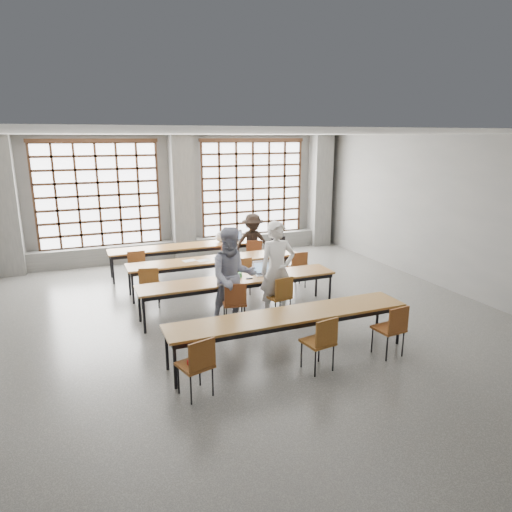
{
  "coord_description": "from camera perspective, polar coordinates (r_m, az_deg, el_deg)",
  "views": [
    {
      "loc": [
        -2.93,
        -7.65,
        3.45
      ],
      "look_at": [
        0.33,
        0.4,
        1.17
      ],
      "focal_mm": 32.0,
      "sensor_mm": 36.0,
      "label": 1
    }
  ],
  "objects": [
    {
      "name": "chair_near_left",
      "position": [
        6.31,
        -7.29,
        -12.93
      ],
      "size": [
        0.52,
        0.52,
        0.88
      ],
      "color": "#672F14",
      "rests_on": "floor"
    },
    {
      "name": "wall_right",
      "position": [
        11.15,
        23.78,
        4.69
      ],
      "size": [
        0.0,
        11.0,
        11.0
      ],
      "primitive_type": "plane",
      "rotation": [
        1.57,
        0.0,
        -1.57
      ],
      "color": "#5E5E5C",
      "rests_on": "floor"
    },
    {
      "name": "paper_sheet_b",
      "position": [
        10.4,
        -6.58,
        -0.54
      ],
      "size": [
        0.34,
        0.27,
        0.0
      ],
      "primitive_type": "cube",
      "rotation": [
        0.0,
        0.0,
        0.22
      ],
      "color": "silver",
      "rests_on": "desk_row_b"
    },
    {
      "name": "desk_row_d",
      "position": [
        7.32,
        4.27,
        -7.69
      ],
      "size": [
        4.0,
        0.7,
        0.73
      ],
      "color": "brown",
      "rests_on": "floor"
    },
    {
      "name": "chair_back_left",
      "position": [
        11.11,
        -14.71,
        -0.99
      ],
      "size": [
        0.44,
        0.45,
        0.88
      ],
      "color": "brown",
      "rests_on": "floor"
    },
    {
      "name": "chair_near_mid",
      "position": [
        6.96,
        8.16,
        -10.19
      ],
      "size": [
        0.48,
        0.48,
        0.88
      ],
      "color": "brown",
      "rests_on": "floor"
    },
    {
      "name": "column_right",
      "position": [
        14.96,
        7.99,
        8.05
      ],
      "size": [
        0.6,
        0.55,
        3.5
      ],
      "primitive_type": "cube",
      "color": "#595956",
      "rests_on": "floor"
    },
    {
      "name": "laptop_back",
      "position": [
        12.37,
        -2.5,
        2.28
      ],
      "size": [
        0.39,
        0.35,
        0.26
      ],
      "color": "#B2B1B6",
      "rests_on": "desk_row_a"
    },
    {
      "name": "chair_front_left",
      "position": [
        8.45,
        -2.68,
        -5.48
      ],
      "size": [
        0.49,
        0.5,
        0.88
      ],
      "color": "brown",
      "rests_on": "floor"
    },
    {
      "name": "student_female",
      "position": [
        8.44,
        -2.9,
        -2.66
      ],
      "size": [
        0.99,
        0.82,
        1.87
      ],
      "primitive_type": "imported",
      "rotation": [
        0.0,
        0.0,
        -0.13
      ],
      "color": "#19204D",
      "rests_on": "floor"
    },
    {
      "name": "ceiling",
      "position": [
        8.19,
        -1.11,
        15.06
      ],
      "size": [
        11.0,
        11.0,
        0.0
      ],
      "primitive_type": "plane",
      "rotation": [
        3.14,
        0.0,
        0.0
      ],
      "color": "silver",
      "rests_on": "floor"
    },
    {
      "name": "column_left",
      "position": [
        13.08,
        -28.86,
        5.42
      ],
      "size": [
        0.6,
        0.55,
        3.5
      ],
      "primitive_type": "cube",
      "color": "#595956",
      "rests_on": "floor"
    },
    {
      "name": "phone",
      "position": [
        9.01,
        -0.84,
        -2.81
      ],
      "size": [
        0.14,
        0.09,
        0.01
      ],
      "primitive_type": "cube",
      "rotation": [
        0.0,
        0.0,
        -0.27
      ],
      "color": "black",
      "rests_on": "desk_row_c"
    },
    {
      "name": "chair_mid_right",
      "position": [
        10.67,
        5.2,
        -1.2
      ],
      "size": [
        0.45,
        0.45,
        0.88
      ],
      "color": "brown",
      "rests_on": "floor"
    },
    {
      "name": "mouse",
      "position": [
        9.37,
        3.38,
        -2.07
      ],
      "size": [
        0.1,
        0.08,
        0.04
      ],
      "primitive_type": "ellipsoid",
      "rotation": [
        0.0,
        0.0,
        -0.12
      ],
      "color": "silver",
      "rests_on": "desk_row_c"
    },
    {
      "name": "chair_mid_centre",
      "position": [
        10.13,
        -1.84,
        -2.01
      ],
      "size": [
        0.43,
        0.44,
        0.88
      ],
      "color": "brown",
      "rests_on": "floor"
    },
    {
      "name": "paper_sheet_a",
      "position": [
        10.42,
        -8.32,
        -0.57
      ],
      "size": [
        0.34,
        0.27,
        0.0
      ],
      "primitive_type": "cube",
      "rotation": [
        0.0,
        0.0,
        0.22
      ],
      "color": "silver",
      "rests_on": "desk_row_b"
    },
    {
      "name": "wall_front",
      "position": [
        4.01,
        29.17,
        -12.36
      ],
      "size": [
        10.0,
        0.0,
        10.0
      ],
      "primitive_type": "plane",
      "rotation": [
        -1.57,
        0.0,
        0.0
      ],
      "color": "#5E5E5C",
      "rests_on": "floor"
    },
    {
      "name": "student_back",
      "position": [
        11.9,
        -0.41,
        1.66
      ],
      "size": [
        1.03,
        0.65,
        1.53
      ],
      "primitive_type": "imported",
      "rotation": [
        0.0,
        0.0,
        -0.09
      ],
      "color": "black",
      "rests_on": "floor"
    },
    {
      "name": "sill_ledge",
      "position": [
        13.66,
        -9.03,
        0.98
      ],
      "size": [
        9.8,
        0.35,
        0.5
      ],
      "primitive_type": "cube",
      "color": "#595956",
      "rests_on": "floor"
    },
    {
      "name": "wall_back",
      "position": [
        13.58,
        -9.48,
        7.32
      ],
      "size": [
        10.0,
        0.0,
        10.0
      ],
      "primitive_type": "plane",
      "rotation": [
        1.57,
        0.0,
        0.0
      ],
      "color": "#5E5E5C",
      "rests_on": "floor"
    },
    {
      "name": "desk_row_c",
      "position": [
        9.06,
        -2.13,
        -3.2
      ],
      "size": [
        4.0,
        0.7,
        0.73
      ],
      "color": "brown",
      "rests_on": "floor"
    },
    {
      "name": "desk_row_b",
      "position": [
        10.55,
        -5.08,
        -0.66
      ],
      "size": [
        4.0,
        0.7,
        0.73
      ],
      "color": "brown",
      "rests_on": "floor"
    },
    {
      "name": "plastic_bag",
      "position": [
        12.15,
        -4.44,
        2.42
      ],
      "size": [
        0.3,
        0.26,
        0.29
      ],
      "primitive_type": "ellipsoid",
      "rotation": [
        0.0,
        0.0,
        0.22
      ],
      "color": "silver",
      "rests_on": "desk_row_a"
    },
    {
      "name": "backpack",
      "position": [
        11.08,
        2.75,
        1.55
      ],
      "size": [
        0.36,
        0.27,
        0.4
      ],
      "primitive_type": "cube",
      "rotation": [
        0.0,
        0.0,
        -0.22
      ],
      "color": "black",
      "rests_on": "desk_row_b"
    },
    {
      "name": "paper_sheet_c",
      "position": [
        10.56,
        -4.57,
        -0.26
      ],
      "size": [
        0.32,
        0.25,
        0.0
      ],
      "primitive_type": "cube",
      "rotation": [
        0.0,
        0.0,
        -0.14
      ],
      "color": "silver",
      "rests_on": "desk_row_b"
    },
    {
      "name": "laptop_front",
      "position": [
        9.32,
        0.83,
        -1.87
      ],
      "size": [
        0.37,
        0.32,
        0.26
      ],
      "color": "#B8B8BD",
      "rests_on": "desk_row_c"
    },
    {
      "name": "floor",
      "position": [
        8.89,
        -1.0,
        -8.13
      ],
      "size": [
        11.0,
        11.0,
        0.0
      ],
      "primitive_type": "plane",
      "color": "#484846",
      "rests_on": "ground"
    },
    {
      "name": "desk_row_a",
      "position": [
        11.92,
        -8.47,
        1.03
      ],
      "size": [
        4.0,
        0.7,
        0.73
      ],
      "color": "brown",
      "rests_on": "floor"
    },
    {
      "name": "green_box",
      "position": [
        9.09,
        -2.61,
        -2.42
      ],
      "size": [
        0.26,
        0.11,
        0.09
      ],
      "primitive_type": "cube",
      "rotation": [
        0.0,
        0.0,
        -0.06
      ],
      "color": "#2E8E3C",
      "rests_on": "desk_row_c"
    },
    {
      "name": "column_mid",
      "position": [
        13.31,
        -9.21,
        7.19
      ],
      "size": [
        0.6,
        0.55,
        3.5
      ],
      "primitive_type": "cube",
      "color": "#595956",
      "rests_on": "floor"
    },
    {
      "name": "red_pouch",
      "position": [
        6.39,
        -7.66,
        -12.95
      ],
      "size": [
        0.21,
        0.12,
        0.06
      ],
      "primitive_type": "cube",
      "rotation": [
        0.0,
        0.0,
        0.19
      ],
      "color": "#AF1715",
      "rests_on": "chair_near_left"
    },
    {
      "name": "chair_mid_left",
      "position": [
        9.66,
        -13.17,
        -3.25
      ],
      "size": [
        0.5,
        0.5,
        0.88
      ],
      "color": "brown",
      "rests_on": "floor"
    },
    {
      "name": "student_male",
      "position": [
        8.75,
        2.67,
        -1.84
      ],
      "size": [
        0.74,
        0.52,
        1.92
      ],
      "primitive_type": "imported",
      "rotation": [
        0.0,
        0.0,
        -0.09
      ],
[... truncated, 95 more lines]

